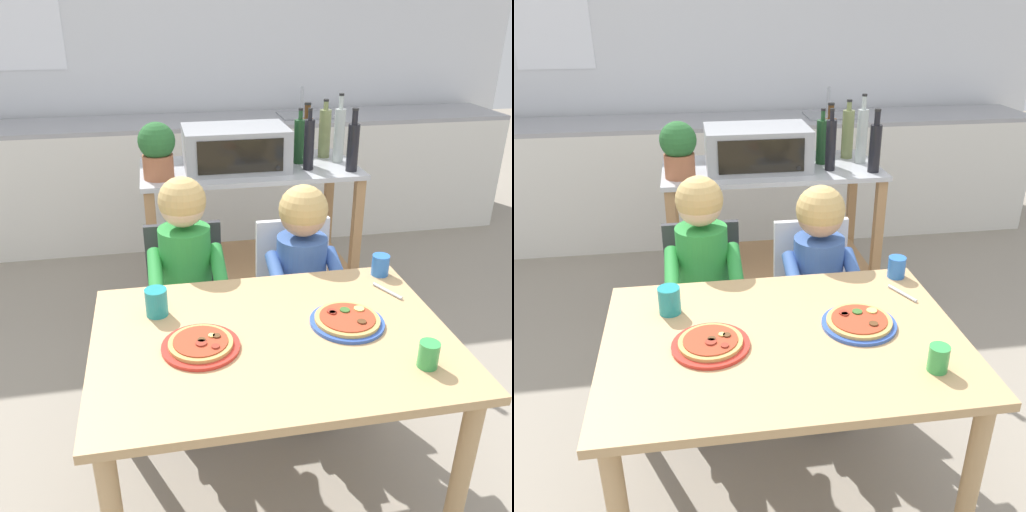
% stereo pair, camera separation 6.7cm
% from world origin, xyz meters
% --- Properties ---
extents(ground_plane, '(12.06, 12.06, 0.00)m').
position_xyz_m(ground_plane, '(0.00, 1.21, 0.00)').
color(ground_plane, gray).
extents(back_wall_tiled, '(5.32, 0.13, 2.70)m').
position_xyz_m(back_wall_tiled, '(-0.00, 3.07, 1.35)').
color(back_wall_tiled, silver).
rests_on(back_wall_tiled, ground).
extents(kitchen_counter, '(4.79, 0.60, 1.11)m').
position_xyz_m(kitchen_counter, '(0.00, 2.66, 0.46)').
color(kitchen_counter, silver).
rests_on(kitchen_counter, ground).
extents(kitchen_island_cart, '(1.20, 0.59, 0.88)m').
position_xyz_m(kitchen_island_cart, '(0.18, 1.44, 0.60)').
color(kitchen_island_cart, '#B7BABF').
rests_on(kitchen_island_cart, ground).
extents(toaster_oven, '(0.56, 0.36, 0.23)m').
position_xyz_m(toaster_oven, '(0.10, 1.41, 1.00)').
color(toaster_oven, '#999BA0').
rests_on(toaster_oven, kitchen_island_cart).
extents(bottle_tall_green_wine, '(0.07, 0.07, 0.33)m').
position_xyz_m(bottle_tall_green_wine, '(0.64, 1.56, 1.03)').
color(bottle_tall_green_wine, olive).
rests_on(bottle_tall_green_wine, kitchen_island_cart).
extents(bottle_brown_beer, '(0.07, 0.07, 0.30)m').
position_xyz_m(bottle_brown_beer, '(0.57, 1.67, 1.00)').
color(bottle_brown_beer, '#4C2D14').
rests_on(bottle_brown_beer, kitchen_island_cart).
extents(bottle_dark_olive_oil, '(0.06, 0.06, 0.33)m').
position_xyz_m(bottle_dark_olive_oil, '(0.71, 1.26, 1.02)').
color(bottle_dark_olive_oil, black).
rests_on(bottle_dark_olive_oil, kitchen_island_cart).
extents(bottle_clear_vinegar, '(0.06, 0.06, 0.33)m').
position_xyz_m(bottle_clear_vinegar, '(0.48, 1.33, 1.02)').
color(bottle_clear_vinegar, black).
rests_on(bottle_clear_vinegar, kitchen_island_cart).
extents(bottle_squat_spirits, '(0.07, 0.07, 0.30)m').
position_xyz_m(bottle_squat_spirits, '(0.47, 1.46, 1.01)').
color(bottle_squat_spirits, '#1E4723').
rests_on(bottle_squat_spirits, kitchen_island_cart).
extents(bottle_slim_sauce, '(0.06, 0.06, 0.38)m').
position_xyz_m(bottle_slim_sauce, '(0.69, 1.44, 1.04)').
color(bottle_slim_sauce, '#ADB7B2').
rests_on(bottle_slim_sauce, kitchen_island_cart).
extents(potted_herb_plant, '(0.19, 0.19, 0.29)m').
position_xyz_m(potted_herb_plant, '(-0.32, 1.31, 1.04)').
color(potted_herb_plant, '#9E5B3D').
rests_on(potted_herb_plant, kitchen_island_cart).
extents(dining_table, '(1.17, 0.84, 0.73)m').
position_xyz_m(dining_table, '(0.00, 0.00, 0.62)').
color(dining_table, tan).
rests_on(dining_table, ground).
extents(dining_chair_left, '(0.36, 0.36, 0.81)m').
position_xyz_m(dining_chair_left, '(-0.24, 0.72, 0.48)').
color(dining_chair_left, '#333338').
rests_on(dining_chair_left, ground).
extents(dining_chair_right, '(0.36, 0.36, 0.81)m').
position_xyz_m(dining_chair_right, '(0.26, 0.67, 0.48)').
color(dining_chair_right, silver).
rests_on(dining_chair_right, ground).
extents(child_in_green_shirt, '(0.32, 0.42, 1.06)m').
position_xyz_m(child_in_green_shirt, '(-0.24, 0.60, 0.69)').
color(child_in_green_shirt, '#424C6B').
rests_on(child_in_green_shirt, ground).
extents(child_in_blue_striped_shirt, '(0.32, 0.42, 1.01)m').
position_xyz_m(child_in_blue_striped_shirt, '(0.26, 0.56, 0.68)').
color(child_in_blue_striped_shirt, '#424C6B').
rests_on(child_in_blue_striped_shirt, ground).
extents(pizza_plate_red_rimmed, '(0.25, 0.25, 0.03)m').
position_xyz_m(pizza_plate_red_rimmed, '(-0.24, -0.02, 0.74)').
color(pizza_plate_red_rimmed, red).
rests_on(pizza_plate_red_rimmed, dining_table).
extents(pizza_plate_blue_rimmed, '(0.25, 0.25, 0.03)m').
position_xyz_m(pizza_plate_blue_rimmed, '(0.26, 0.03, 0.74)').
color(pizza_plate_blue_rimmed, '#3356B7').
rests_on(pizza_plate_blue_rimmed, dining_table).
extents(drinking_cup_teal, '(0.08, 0.08, 0.10)m').
position_xyz_m(drinking_cup_teal, '(-0.37, 0.21, 0.78)').
color(drinking_cup_teal, teal).
rests_on(drinking_cup_teal, dining_table).
extents(drinking_cup_blue, '(0.07, 0.07, 0.08)m').
position_xyz_m(drinking_cup_blue, '(0.51, 0.35, 0.77)').
color(drinking_cup_blue, blue).
rests_on(drinking_cup_blue, dining_table).
extents(drinking_cup_green, '(0.06, 0.06, 0.08)m').
position_xyz_m(drinking_cup_green, '(0.42, -0.24, 0.77)').
color(drinking_cup_green, green).
rests_on(drinking_cup_green, dining_table).
extents(serving_spoon, '(0.07, 0.13, 0.01)m').
position_xyz_m(serving_spoon, '(0.48, 0.21, 0.73)').
color(serving_spoon, '#B7BABF').
rests_on(serving_spoon, dining_table).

